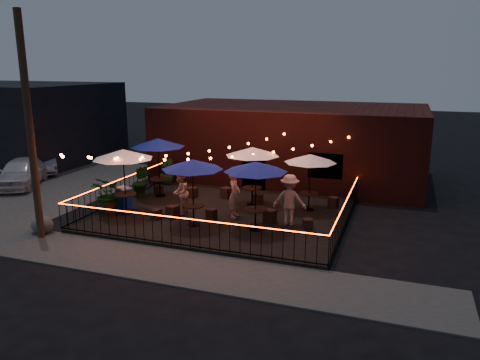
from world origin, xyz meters
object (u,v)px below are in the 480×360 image
Objects in this scene: boulder at (42,225)px; cafe_table_2 at (192,165)px; cafe_table_5 at (310,159)px; utility_pole at (30,129)px; cafe_table_0 at (123,155)px; cafe_table_1 at (158,144)px; cafe_table_3 at (252,152)px; cafe_table_4 at (256,168)px; cooler at (124,197)px.

cafe_table_2 is at bearing 25.12° from boulder.
cafe_table_5 is 10.84m from boulder.
utility_pole is 3.79m from cafe_table_0.
cafe_table_1 is at bearing 71.69° from boulder.
cafe_table_3 is 2.50m from cafe_table_5.
utility_pole reaches higher than cafe_table_1.
utility_pole reaches higher than cafe_table_2.
utility_pole reaches higher than cafe_table_4.
cafe_table_4 is at bearing 7.51° from cafe_table_2.
cooler is (-7.64, -2.33, -1.76)m from cafe_table_5.
cafe_table_3 is 0.84× the size of cafe_table_4.
cafe_table_3 is (4.55, 0.06, -0.14)m from cafe_table_1.
cafe_table_3 reaches higher than cafe_table_2.
cafe_table_3 is 8.84m from boulder.
cafe_table_0 is 2.84m from cafe_table_1.
utility_pole is 5.25m from cooler.
utility_pole is at bearing -81.70° from cooler.
cafe_table_4 is 3.49× the size of boulder.
cafe_table_3 is at bearing 32.46° from cafe_table_0.
cafe_table_4 is at bearing 19.88° from boulder.
cafe_table_2 is at bearing -111.44° from cafe_table_3.
cafe_table_2 is (3.27, -0.38, -0.11)m from cafe_table_0.
cafe_table_1 is at bearing -178.25° from cafe_table_5.
cafe_table_5 is at bearing 66.03° from cafe_table_4.
cafe_table_5 is at bearing 3.57° from cafe_table_3.
cafe_table_0 reaches higher than cafe_table_4.
cafe_table_5 is at bearing 42.27° from cafe_table_2.
cafe_table_0 is at bearing -156.57° from cafe_table_5.
utility_pole is 2.69× the size of cafe_table_2.
cafe_table_1 is at bearing 135.35° from cafe_table_2.
cooler is 3.74m from boulder.
cooler is (-5.14, -2.18, -1.92)m from cafe_table_3.
cafe_table_0 is 0.88× the size of cafe_table_4.
cafe_table_4 reaches higher than cafe_table_3.
cafe_table_2 is at bearing -6.65° from cafe_table_0.
cafe_table_5 is at bearing 23.43° from cafe_table_0.
cooler is (-3.86, 1.11, -1.91)m from cafe_table_2.
utility_pole is at bearing -144.37° from cafe_table_5.
utility_pole is at bearing -157.03° from cafe_table_4.
cafe_table_1 is 0.94× the size of cafe_table_4.
cafe_table_0 is at bearing 63.04° from utility_pole.
cafe_table_0 is 0.94× the size of cafe_table_1.
utility_pole is 5.79m from cafe_table_2.
utility_pole is 2.60× the size of cafe_table_4.
cafe_table_1 is (0.01, 2.84, 0.03)m from cafe_table_0.
cafe_table_0 is at bearing -147.54° from cafe_table_3.
cafe_table_5 is (2.49, 0.16, -0.16)m from cafe_table_3.
cafe_table_0 is (1.60, 3.15, -1.37)m from utility_pole.
cafe_table_4 is at bearing -0.67° from cafe_table_0.
cafe_table_5 is (3.78, 3.44, -0.16)m from cafe_table_2.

